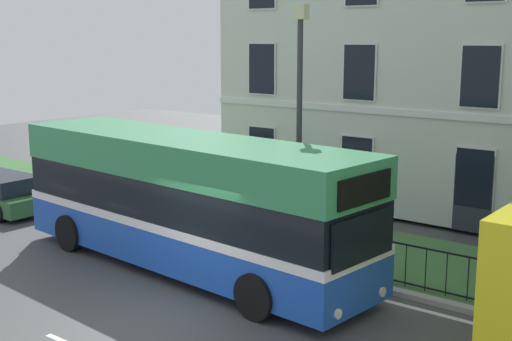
# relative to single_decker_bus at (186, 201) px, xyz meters

# --- Properties ---
(ground_plane) EXTENTS (60.00, 56.00, 0.18)m
(ground_plane) POSITION_rel_single_decker_bus_xyz_m (1.56, -1.84, -1.70)
(ground_plane) COLOR #434545
(iron_verge_railing) EXTENTS (13.07, 0.04, 0.97)m
(iron_verge_railing) POSITION_rel_single_decker_bus_xyz_m (4.37, 1.83, -1.06)
(iron_verge_railing) COLOR black
(iron_verge_railing) RESTS_ON ground_plane
(single_decker_bus) EXTENTS (10.20, 3.15, 3.20)m
(single_decker_bus) POSITION_rel_single_decker_bus_xyz_m (0.00, 0.00, 0.00)
(single_decker_bus) COLOR blue
(single_decker_bus) RESTS_ON ground_plane
(street_lamp_post) EXTENTS (0.36, 0.24, 6.16)m
(street_lamp_post) POSITION_rel_single_decker_bus_xyz_m (1.49, 2.53, 2.00)
(street_lamp_post) COLOR #333338
(street_lamp_post) RESTS_ON ground_plane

